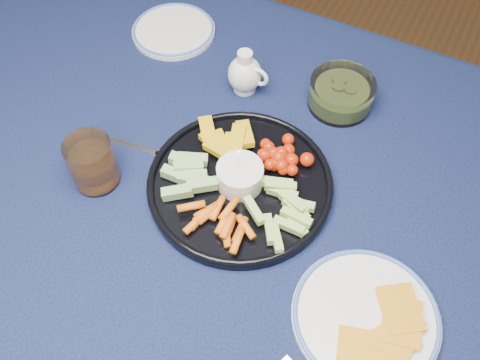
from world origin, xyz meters
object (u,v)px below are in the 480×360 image
at_px(cheese_plate, 366,316).
at_px(crudite_platter, 239,182).
at_px(pickle_bowl, 341,94).
at_px(side_plate_extra, 174,30).
at_px(creamer_pitcher, 245,74).
at_px(juice_tumbler, 93,165).
at_px(dining_table, 242,228).

bearing_deg(cheese_plate, crudite_platter, 155.79).
distance_m(pickle_bowl, side_plate_extra, 0.40).
bearing_deg(creamer_pitcher, pickle_bowl, 14.54).
distance_m(creamer_pitcher, side_plate_extra, 0.23).
distance_m(creamer_pitcher, cheese_plate, 0.52).
relative_size(crudite_platter, cheese_plate, 1.46).
height_order(juice_tumbler, side_plate_extra, juice_tumbler).
relative_size(cheese_plate, side_plate_extra, 1.22).
height_order(dining_table, cheese_plate, cheese_plate).
bearing_deg(side_plate_extra, cheese_plate, -35.62).
bearing_deg(crudite_platter, cheese_plate, -24.21).
distance_m(dining_table, side_plate_extra, 0.48).
xyz_separation_m(creamer_pitcher, juice_tumbler, (-0.13, -0.32, 0.00)).
bearing_deg(cheese_plate, juice_tumbler, 176.98).
distance_m(crudite_platter, cheese_plate, 0.31).
distance_m(pickle_bowl, juice_tumbler, 0.49).
distance_m(dining_table, crudite_platter, 0.11).
relative_size(cheese_plate, juice_tumbler, 2.33).
height_order(dining_table, side_plate_extra, side_plate_extra).
distance_m(dining_table, creamer_pitcher, 0.30).
height_order(pickle_bowl, side_plate_extra, pickle_bowl).
relative_size(pickle_bowl, juice_tumbler, 1.32).
bearing_deg(cheese_plate, dining_table, 158.87).
bearing_deg(dining_table, pickle_bowl, 77.77).
relative_size(crudite_platter, side_plate_extra, 1.78).
relative_size(creamer_pitcher, cheese_plate, 0.42).
distance_m(crudite_platter, juice_tumbler, 0.25).
bearing_deg(dining_table, crudite_platter, 128.37).
xyz_separation_m(pickle_bowl, cheese_plate, (0.19, -0.40, -0.01)).
bearing_deg(creamer_pitcher, cheese_plate, -42.50).
height_order(creamer_pitcher, juice_tumbler, juice_tumbler).
height_order(crudite_platter, side_plate_extra, crudite_platter).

